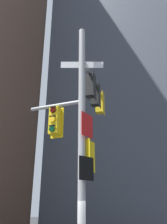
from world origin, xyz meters
The scene contains 2 objects.
building_mid_block centered at (-1.44, 20.18, 23.40)m, with size 13.62×13.62×46.80m, color #4C5460.
signal_pole_assembly centered at (-0.13, 0.74, 5.33)m, with size 2.74×3.69×8.91m.
Camera 1 is at (2.27, -7.15, 2.30)m, focal length 37.78 mm.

